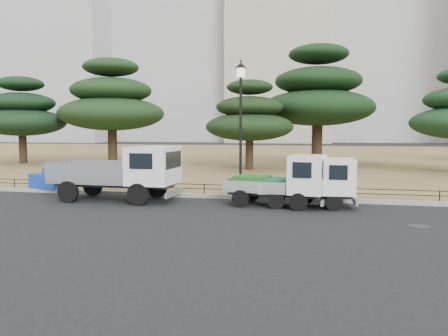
% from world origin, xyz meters
% --- Properties ---
extents(ground, '(220.00, 220.00, 0.00)m').
position_xyz_m(ground, '(0.00, 0.00, 0.00)').
color(ground, black).
extents(lawn, '(120.00, 56.00, 0.15)m').
position_xyz_m(lawn, '(0.00, 30.60, 0.07)').
color(lawn, olive).
rests_on(lawn, ground).
extents(curb, '(120.00, 0.25, 0.16)m').
position_xyz_m(curb, '(0.00, 2.60, 0.08)').
color(curb, gray).
rests_on(curb, ground).
extents(truck_large, '(4.93, 2.03, 2.14)m').
position_xyz_m(truck_large, '(-3.92, 1.21, 1.19)').
color(truck_large, black).
rests_on(truck_large, ground).
extents(truck_kei_front, '(3.73, 1.96, 1.89)m').
position_xyz_m(truck_kei_front, '(2.36, 1.27, 0.94)').
color(truck_kei_front, black).
rests_on(truck_kei_front, ground).
extents(truck_kei_rear, '(3.44, 1.60, 1.77)m').
position_xyz_m(truck_kei_rear, '(3.46, 1.40, 0.88)').
color(truck_kei_rear, black).
rests_on(truck_kei_rear, ground).
extents(street_lamp, '(0.48, 0.48, 5.32)m').
position_xyz_m(street_lamp, '(0.49, 2.90, 3.75)').
color(street_lamp, black).
rests_on(street_lamp, lawn).
extents(pipe_fence, '(38.00, 0.04, 0.40)m').
position_xyz_m(pipe_fence, '(0.00, 2.75, 0.44)').
color(pipe_fence, black).
rests_on(pipe_fence, lawn).
extents(tarp_pile, '(1.54, 1.22, 0.94)m').
position_xyz_m(tarp_pile, '(-8.32, 2.94, 0.53)').
color(tarp_pile, '#1742B3').
rests_on(tarp_pile, lawn).
extents(manhole, '(0.60, 0.60, 0.01)m').
position_xyz_m(manhole, '(6.50, -1.20, 0.01)').
color(manhole, '#2D2D30').
rests_on(manhole, ground).
extents(pine_west_far, '(6.67, 6.67, 6.74)m').
position_xyz_m(pine_west_far, '(-19.09, 15.43, 4.04)').
color(pine_west_far, black).
rests_on(pine_west_far, lawn).
extents(pine_west_near, '(8.08, 8.08, 8.08)m').
position_xyz_m(pine_west_near, '(-12.09, 16.67, 4.81)').
color(pine_west_near, black).
rests_on(pine_west_near, lawn).
extents(pine_center_left, '(5.81, 5.81, 5.91)m').
position_xyz_m(pine_center_left, '(-0.93, 14.09, 3.56)').
color(pine_center_left, black).
rests_on(pine_center_left, lawn).
extents(pine_center_right, '(8.36, 8.36, 8.86)m').
position_xyz_m(pine_center_right, '(3.42, 18.78, 5.29)').
color(pine_center_right, black).
rests_on(pine_center_right, lawn).
extents(tower_far_west, '(24.00, 20.00, 65.00)m').
position_xyz_m(tower_far_west, '(-55.00, 80.00, 32.50)').
color(tower_far_west, '#A0A0A5').
rests_on(tower_far_west, ground).
extents(tower_center_left, '(22.00, 20.00, 55.00)m').
position_xyz_m(tower_center_left, '(-5.00, 85.00, 27.50)').
color(tower_center_left, '#AAA08C').
rests_on(tower_center_left, ground).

